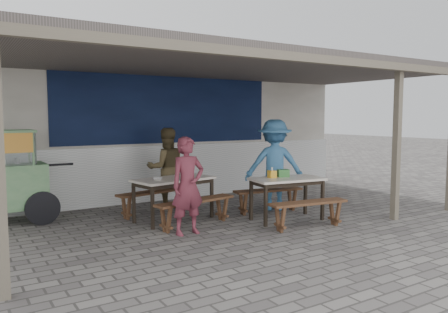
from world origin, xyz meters
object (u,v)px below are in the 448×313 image
bench_right_street (308,208)px  condiment_bowl (158,179)px  bench_left_wall (155,197)px  patron_right_table (274,165)px  vendor_cart (0,174)px  bench_left_street (196,206)px  patron_wall_side (166,168)px  patron_street_side (188,186)px  table_left (174,182)px  donation_box (283,173)px  table_right (287,183)px  tissue_box (272,174)px  bench_right_wall (268,195)px  condiment_jar (182,173)px

bench_right_street → condiment_bowl: size_ratio=8.25×
bench_left_wall → patron_right_table: size_ratio=0.86×
bench_left_wall → condiment_bowl: (-0.22, -0.66, 0.43)m
vendor_cart → bench_left_street: bearing=-34.3°
bench_left_wall → patron_wall_side: 0.79m
bench_left_street → patron_street_side: bearing=-143.1°
bench_left_wall → bench_right_street: same height
table_left → bench_left_wall: (-0.11, 0.59, -0.33)m
bench_right_street → patron_street_side: 2.00m
bench_right_street → patron_street_side: patron_street_side is taller
donation_box → table_left: bearing=152.3°
bench_left_wall → table_right: bearing=-53.0°
table_left → tissue_box: 1.73m
table_right → condiment_bowl: bearing=162.6°
bench_right_street → donation_box: bearing=89.5°
tissue_box → condiment_bowl: size_ratio=0.75×
tissue_box → donation_box: bearing=-5.7°
bench_left_wall → patron_street_side: (-0.10, -1.54, 0.42)m
bench_left_street → donation_box: size_ratio=7.54×
table_right → patron_street_side: (-1.90, 0.10, 0.09)m
vendor_cart → patron_street_side: bearing=-42.8°
table_right → condiment_bowl: size_ratio=7.98×
table_left → tissue_box: tissue_box is taller
vendor_cart → donation_box: (4.32, -2.12, -0.05)m
table_right → bench_right_wall: 0.74m
condiment_bowl → bench_right_street: bearing=-40.2°
table_right → patron_right_table: 0.93m
patron_wall_side → bench_right_wall: bearing=146.5°
patron_street_side → donation_box: (1.93, 0.04, 0.06)m
condiment_jar → condiment_bowl: size_ratio=0.47×
vendor_cart → tissue_box: bearing=-27.8°
patron_wall_side → donation_box: (1.38, -1.95, 0.02)m
bench_right_street → donation_box: (0.12, 0.80, 0.48)m
bench_right_street → patron_wall_side: patron_wall_side is taller
bench_right_street → bench_left_wall: bearing=135.0°
bench_right_wall → patron_right_table: patron_right_table is taller
donation_box → bench_right_wall: bearing=82.5°
bench_left_wall → patron_street_side: size_ratio=1.00×
bench_right_wall → condiment_jar: 1.70m
patron_street_side → condiment_jar: patron_street_side is taller
bench_right_street → condiment_jar: size_ratio=17.44×
bench_left_street → tissue_box: tissue_box is taller
condiment_bowl → bench_right_wall: bearing=-8.7°
table_right → bench_right_street: (-0.10, -0.65, -0.33)m
bench_right_street → vendor_cart: (-4.20, 2.92, 0.53)m
condiment_jar → table_right: bearing=-42.1°
donation_box → condiment_bowl: bearing=157.9°
donation_box → condiment_jar: donation_box is taller
bench_left_wall → vendor_cart: vendor_cart is taller
vendor_cart → tissue_box: size_ratio=15.90×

